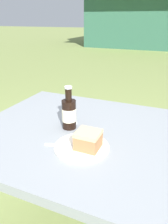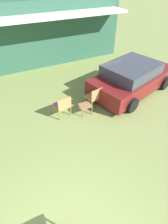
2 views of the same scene
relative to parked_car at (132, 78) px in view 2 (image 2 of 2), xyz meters
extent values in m
cube|color=#2D5B47|center=(-3.44, 6.19, 0.98)|extent=(10.57, 4.16, 3.25)
cube|color=silver|center=(-3.44, 3.51, 2.02)|extent=(10.04, 1.20, 0.12)
cube|color=maroon|center=(0.05, 0.01, -0.14)|extent=(4.41, 2.89, 0.70)
cube|color=#383D47|center=(-0.15, -0.04, 0.45)|extent=(2.61, 2.25, 0.47)
cylinder|color=black|center=(1.00, 1.28, -0.35)|extent=(0.64, 0.36, 0.60)
cylinder|color=black|center=(1.52, -0.57, -0.35)|extent=(0.64, 0.36, 0.60)
cylinder|color=black|center=(-1.42, 0.60, -0.35)|extent=(0.64, 0.36, 0.60)
cylinder|color=black|center=(-0.90, -1.25, -0.35)|extent=(0.64, 0.36, 0.60)
cylinder|color=#B2844C|center=(-3.21, 0.03, -0.45)|extent=(0.04, 0.04, 0.40)
cylinder|color=#B2844C|center=(-3.68, -0.05, -0.45)|extent=(0.04, 0.04, 0.40)
cylinder|color=#B2844C|center=(-3.14, -0.42, -0.45)|extent=(0.04, 0.04, 0.40)
cylinder|color=#B2844C|center=(-3.61, -0.49, -0.45)|extent=(0.04, 0.04, 0.40)
cube|color=#B2844C|center=(-3.41, -0.23, -0.22)|extent=(0.61, 0.59, 0.06)
cube|color=#B2844C|center=(-3.37, -0.46, 0.01)|extent=(0.53, 0.14, 0.41)
cube|color=#995193|center=(-3.41, -0.23, -0.17)|extent=(0.54, 0.51, 0.05)
cylinder|color=#B2844C|center=(-1.88, 0.03, -0.45)|extent=(0.04, 0.04, 0.40)
cylinder|color=#B2844C|center=(-2.35, -0.05, -0.45)|extent=(0.04, 0.04, 0.40)
cylinder|color=#B2844C|center=(-1.80, -0.42, -0.45)|extent=(0.04, 0.04, 0.40)
cylinder|color=#B2844C|center=(-2.28, -0.49, -0.45)|extent=(0.04, 0.04, 0.40)
cube|color=#B2844C|center=(-2.08, -0.23, -0.22)|extent=(0.61, 0.59, 0.06)
cube|color=#B2844C|center=(-2.04, -0.46, 0.01)|extent=(0.53, 0.13, 0.41)
cube|color=#996B42|center=(-2.58, -0.54, -0.28)|extent=(0.44, 0.41, 0.03)
cylinder|color=#996B42|center=(-2.78, -0.72, -0.47)|extent=(0.03, 0.03, 0.35)
cylinder|color=#996B42|center=(-2.39, -0.72, -0.47)|extent=(0.03, 0.03, 0.35)
cylinder|color=#996B42|center=(-2.78, -0.36, -0.47)|extent=(0.03, 0.03, 0.35)
cylinder|color=#996B42|center=(-2.39, -0.36, -0.47)|extent=(0.03, 0.03, 0.35)
camera|label=1|loc=(-4.58, -5.43, 0.58)|focal=35.00mm
camera|label=2|loc=(-4.95, -5.23, 3.75)|focal=28.00mm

